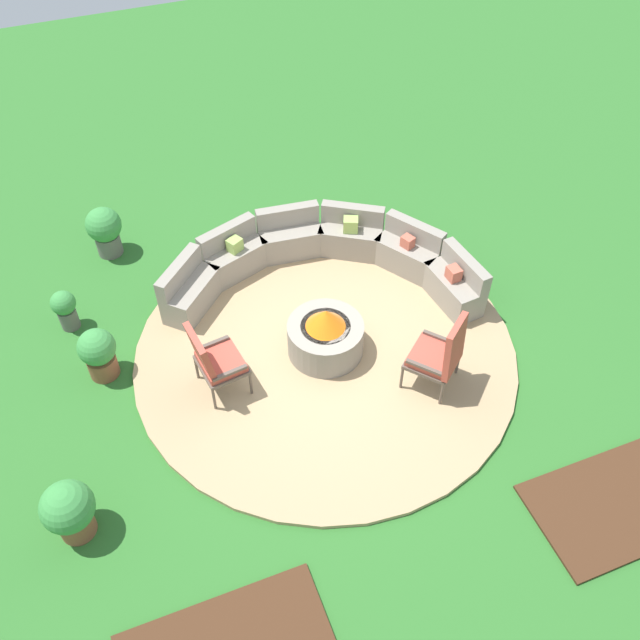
{
  "coord_description": "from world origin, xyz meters",
  "views": [
    {
      "loc": [
        -2.28,
        -5.69,
        7.18
      ],
      "look_at": [
        0.0,
        0.2,
        0.45
      ],
      "focal_mm": 39.08,
      "sensor_mm": 36.0,
      "label": 1
    }
  ],
  "objects_px": {
    "potted_plant_1": "(65,308)",
    "potted_plant_3": "(98,352)",
    "lounge_chair_front_left": "(214,359)",
    "potted_plant_2": "(105,229)",
    "lounge_chair_front_right": "(441,354)",
    "fire_pit": "(325,335)",
    "curved_stone_bench": "(322,258)",
    "potted_plant_0": "(69,510)"
  },
  "relations": [
    {
      "from": "potted_plant_3",
      "to": "curved_stone_bench",
      "type": "bearing_deg",
      "value": 11.75
    },
    {
      "from": "fire_pit",
      "to": "potted_plant_0",
      "type": "distance_m",
      "value": 3.75
    },
    {
      "from": "curved_stone_bench",
      "to": "potted_plant_0",
      "type": "height_order",
      "value": "curved_stone_bench"
    },
    {
      "from": "potted_plant_1",
      "to": "potted_plant_3",
      "type": "xyz_separation_m",
      "value": [
        0.31,
        -1.03,
        0.06
      ]
    },
    {
      "from": "curved_stone_bench",
      "to": "potted_plant_1",
      "type": "bearing_deg",
      "value": 174.82
    },
    {
      "from": "potted_plant_0",
      "to": "lounge_chair_front_right",
      "type": "bearing_deg",
      "value": 4.67
    },
    {
      "from": "lounge_chair_front_right",
      "to": "potted_plant_2",
      "type": "xyz_separation_m",
      "value": [
        -3.48,
        4.16,
        -0.18
      ]
    },
    {
      "from": "fire_pit",
      "to": "lounge_chair_front_left",
      "type": "height_order",
      "value": "lounge_chair_front_left"
    },
    {
      "from": "potted_plant_2",
      "to": "potted_plant_3",
      "type": "xyz_separation_m",
      "value": [
        -0.48,
        -2.4,
        -0.04
      ]
    },
    {
      "from": "lounge_chair_front_left",
      "to": "potted_plant_2",
      "type": "height_order",
      "value": "lounge_chair_front_left"
    },
    {
      "from": "fire_pit",
      "to": "potted_plant_2",
      "type": "bearing_deg",
      "value": 127.05
    },
    {
      "from": "potted_plant_1",
      "to": "potted_plant_2",
      "type": "xyz_separation_m",
      "value": [
        0.79,
        1.37,
        0.11
      ]
    },
    {
      "from": "potted_plant_3",
      "to": "lounge_chair_front_right",
      "type": "bearing_deg",
      "value": -23.92
    },
    {
      "from": "potted_plant_3",
      "to": "fire_pit",
      "type": "bearing_deg",
      "value": -14.31
    },
    {
      "from": "potted_plant_1",
      "to": "potted_plant_2",
      "type": "distance_m",
      "value": 1.59
    },
    {
      "from": "fire_pit",
      "to": "potted_plant_2",
      "type": "relative_size",
      "value": 1.24
    },
    {
      "from": "curved_stone_bench",
      "to": "lounge_chair_front_left",
      "type": "distance_m",
      "value": 2.54
    },
    {
      "from": "fire_pit",
      "to": "potted_plant_3",
      "type": "distance_m",
      "value": 2.93
    },
    {
      "from": "curved_stone_bench",
      "to": "potted_plant_2",
      "type": "xyz_separation_m",
      "value": [
        -2.86,
        1.7,
        0.09
      ]
    },
    {
      "from": "potted_plant_0",
      "to": "potted_plant_1",
      "type": "relative_size",
      "value": 1.28
    },
    {
      "from": "lounge_chair_front_right",
      "to": "potted_plant_0",
      "type": "bearing_deg",
      "value": 144.38
    },
    {
      "from": "fire_pit",
      "to": "lounge_chair_front_right",
      "type": "bearing_deg",
      "value": -42.57
    },
    {
      "from": "potted_plant_1",
      "to": "potted_plant_3",
      "type": "height_order",
      "value": "potted_plant_3"
    },
    {
      "from": "lounge_chair_front_right",
      "to": "curved_stone_bench",
      "type": "bearing_deg",
      "value": 63.89
    },
    {
      "from": "lounge_chair_front_left",
      "to": "potted_plant_0",
      "type": "relative_size",
      "value": 1.35
    },
    {
      "from": "potted_plant_2",
      "to": "potted_plant_3",
      "type": "relative_size",
      "value": 1.07
    },
    {
      "from": "lounge_chair_front_left",
      "to": "lounge_chair_front_right",
      "type": "distance_m",
      "value": 2.8
    },
    {
      "from": "lounge_chair_front_left",
      "to": "potted_plant_1",
      "type": "xyz_separation_m",
      "value": [
        -1.63,
        1.85,
        -0.27
      ]
    },
    {
      "from": "potted_plant_0",
      "to": "potted_plant_3",
      "type": "relative_size",
      "value": 1.06
    },
    {
      "from": "curved_stone_bench",
      "to": "lounge_chair_front_right",
      "type": "xyz_separation_m",
      "value": [
        0.62,
        -2.45,
        0.27
      ]
    },
    {
      "from": "lounge_chair_front_left",
      "to": "potted_plant_2",
      "type": "bearing_deg",
      "value": -173.44
    },
    {
      "from": "lounge_chair_front_left",
      "to": "potted_plant_0",
      "type": "xyz_separation_m",
      "value": [
        -1.95,
        -1.31,
        -0.17
      ]
    },
    {
      "from": "curved_stone_bench",
      "to": "potted_plant_1",
      "type": "xyz_separation_m",
      "value": [
        -3.65,
        0.33,
        -0.01
      ]
    },
    {
      "from": "potted_plant_2",
      "to": "potted_plant_3",
      "type": "distance_m",
      "value": 2.45
    },
    {
      "from": "curved_stone_bench",
      "to": "potted_plant_2",
      "type": "relative_size",
      "value": 5.22
    },
    {
      "from": "curved_stone_bench",
      "to": "potted_plant_3",
      "type": "bearing_deg",
      "value": -168.25
    },
    {
      "from": "curved_stone_bench",
      "to": "lounge_chair_front_right",
      "type": "relative_size",
      "value": 3.66
    },
    {
      "from": "curved_stone_bench",
      "to": "potted_plant_2",
      "type": "height_order",
      "value": "curved_stone_bench"
    },
    {
      "from": "potted_plant_1",
      "to": "potted_plant_0",
      "type": "bearing_deg",
      "value": -95.89
    },
    {
      "from": "lounge_chair_front_left",
      "to": "lounge_chair_front_right",
      "type": "relative_size",
      "value": 0.94
    },
    {
      "from": "potted_plant_0",
      "to": "potted_plant_1",
      "type": "distance_m",
      "value": 3.18
    },
    {
      "from": "lounge_chair_front_left",
      "to": "potted_plant_3",
      "type": "height_order",
      "value": "lounge_chair_front_left"
    }
  ]
}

